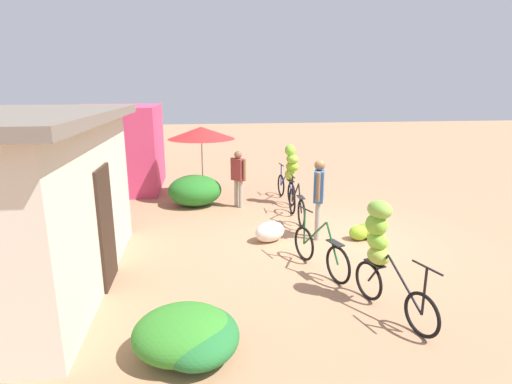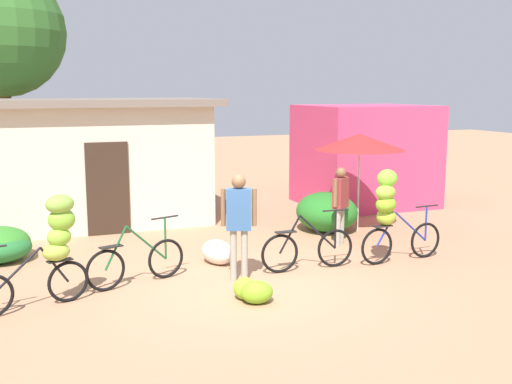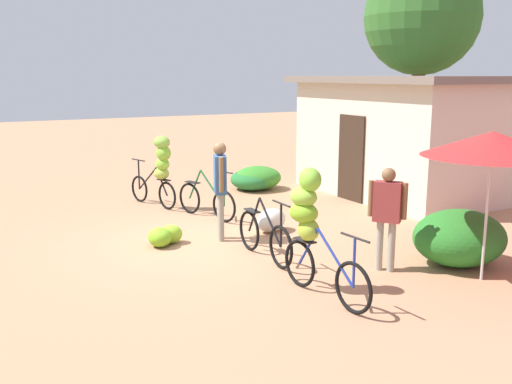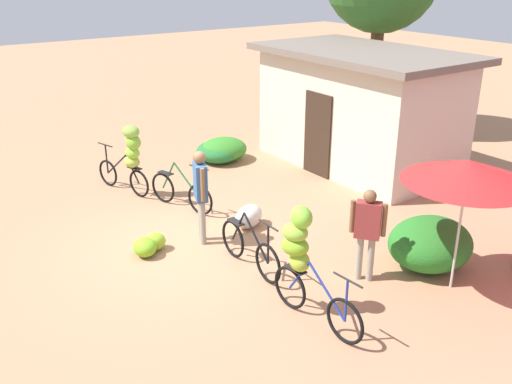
{
  "view_description": "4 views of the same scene",
  "coord_description": "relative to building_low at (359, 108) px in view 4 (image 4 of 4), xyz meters",
  "views": [
    {
      "loc": [
        -8.16,
        2.77,
        3.23
      ],
      "look_at": [
        -0.24,
        1.67,
        1.18
      ],
      "focal_mm": 28.47,
      "sensor_mm": 36.0,
      "label": 1
    },
    {
      "loc": [
        -3.22,
        -8.85,
        3.1
      ],
      "look_at": [
        0.75,
        1.39,
        1.26
      ],
      "focal_mm": 43.02,
      "sensor_mm": 36.0,
      "label": 2
    },
    {
      "loc": [
        8.95,
        -3.87,
        2.91
      ],
      "look_at": [
        0.39,
        0.79,
        0.89
      ],
      "focal_mm": 39.75,
      "sensor_mm": 36.0,
      "label": 3
    },
    {
      "loc": [
        8.25,
        -4.32,
        4.83
      ],
      "look_at": [
        0.65,
        1.04,
        1.03
      ],
      "focal_mm": 39.61,
      "sensor_mm": 36.0,
      "label": 4
    }
  ],
  "objects": [
    {
      "name": "banana_pile_on_ground",
      "position": [
        1.36,
        -6.42,
        -1.3
      ],
      "size": [
        0.57,
        0.7,
        0.33
      ],
      "color": "#8BC12A",
      "rests_on": "ground"
    },
    {
      "name": "person_bystander",
      "position": [
        1.52,
        -5.42,
        -0.38
      ],
      "size": [
        0.55,
        0.32,
        1.76
      ],
      "color": "gray",
      "rests_on": "ground"
    },
    {
      "name": "ground_plane",
      "position": [
        1.5,
        -5.69,
        -1.47
      ],
      "size": [
        60.0,
        60.0,
        0.0
      ],
      "primitive_type": "plane",
      "color": "#AE7C59"
    },
    {
      "name": "hedge_bush_mid",
      "position": [
        4.53,
        -2.74,
        -1.03
      ],
      "size": [
        1.32,
        1.49,
        0.87
      ],
      "primitive_type": "ellipsoid",
      "color": "#267425",
      "rests_on": "ground"
    },
    {
      "name": "bicycle_leftmost",
      "position": [
        -1.35,
        -5.54,
        -0.51
      ],
      "size": [
        1.64,
        0.57,
        1.62
      ],
      "color": "black",
      "rests_on": "ground"
    },
    {
      "name": "produce_sack",
      "position": [
        1.49,
        -4.35,
        -1.25
      ],
      "size": [
        0.69,
        0.82,
        0.44
      ],
      "primitive_type": "ellipsoid",
      "rotation": [
        0.0,
        0.0,
        1.99
      ],
      "color": "silver",
      "rests_on": "ground"
    },
    {
      "name": "bicycle_center_loaded",
      "position": [
        2.85,
        -5.27,
        -1.09
      ],
      "size": [
        1.73,
        0.14,
        1.04
      ],
      "color": "black",
      "rests_on": "ground"
    },
    {
      "name": "hedge_bush_front_left",
      "position": [
        -2.2,
        -2.81,
        -1.2
      ],
      "size": [
        1.2,
        1.04,
        0.53
      ],
      "primitive_type": "ellipsoid",
      "color": "#256E32",
      "rests_on": "ground"
    },
    {
      "name": "bicycle_near_pile",
      "position": [
        -0.07,
        -5.0,
        -1.1
      ],
      "size": [
        1.67,
        0.57,
        1.04
      ],
      "color": "black",
      "rests_on": "ground"
    },
    {
      "name": "person_vendor",
      "position": [
        4.2,
        -3.94,
        -0.5
      ],
      "size": [
        0.48,
        0.4,
        1.58
      ],
      "color": "gray",
      "rests_on": "ground"
    },
    {
      "name": "bicycle_by_shop",
      "position": [
        4.39,
        -5.42,
        -0.48
      ],
      "size": [
        1.76,
        0.47,
        1.71
      ],
      "color": "black",
      "rests_on": "ground"
    },
    {
      "name": "building_low",
      "position": [
        0.0,
        0.0,
        0.0
      ],
      "size": [
        5.31,
        3.13,
        2.89
      ],
      "color": "beige",
      "rests_on": "ground"
    },
    {
      "name": "hedge_bush_front_right",
      "position": [
        -2.17,
        -2.64,
        -1.16
      ],
      "size": [
        1.11,
        1.25,
        0.61
      ],
      "primitive_type": "ellipsoid",
      "color": "#358229",
      "rests_on": "ground"
    },
    {
      "name": "market_umbrella",
      "position": [
        5.18,
        -2.97,
        0.51
      ],
      "size": [
        1.94,
        1.94,
        2.15
      ],
      "color": "beige",
      "rests_on": "ground"
    }
  ]
}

